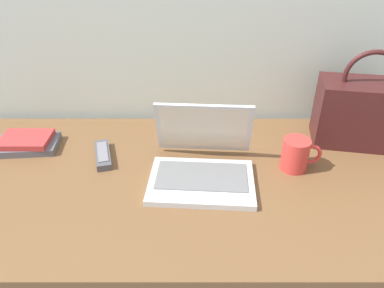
{
  "coord_description": "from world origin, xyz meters",
  "views": [
    {
      "loc": [
        0.02,
        -0.9,
        0.72
      ],
      "look_at": [
        0.02,
        0.0,
        0.15
      ],
      "focal_mm": 34.52,
      "sensor_mm": 36.0,
      "label": 1
    }
  ],
  "objects_px": {
    "laptop": "(201,162)",
    "handbag": "(361,111)",
    "book_stack": "(25,143)",
    "remote_control_near": "(102,155)",
    "coffee_mug": "(295,154)"
  },
  "relations": [
    {
      "from": "coffee_mug",
      "to": "handbag",
      "type": "height_order",
      "value": "handbag"
    },
    {
      "from": "laptop",
      "to": "book_stack",
      "type": "distance_m",
      "value": 0.62
    },
    {
      "from": "laptop",
      "to": "coffee_mug",
      "type": "height_order",
      "value": "laptop"
    },
    {
      "from": "handbag",
      "to": "book_stack",
      "type": "relative_size",
      "value": 1.53
    },
    {
      "from": "book_stack",
      "to": "laptop",
      "type": "bearing_deg",
      "value": -14.41
    },
    {
      "from": "coffee_mug",
      "to": "laptop",
      "type": "bearing_deg",
      "value": -173.1
    },
    {
      "from": "laptop",
      "to": "handbag",
      "type": "bearing_deg",
      "value": 20.04
    },
    {
      "from": "book_stack",
      "to": "coffee_mug",
      "type": "bearing_deg",
      "value": -7.56
    },
    {
      "from": "coffee_mug",
      "to": "handbag",
      "type": "relative_size",
      "value": 0.38
    },
    {
      "from": "remote_control_near",
      "to": "laptop",
      "type": "bearing_deg",
      "value": -16.05
    },
    {
      "from": "remote_control_near",
      "to": "handbag",
      "type": "relative_size",
      "value": 0.5
    },
    {
      "from": "laptop",
      "to": "book_stack",
      "type": "bearing_deg",
      "value": 165.59
    },
    {
      "from": "laptop",
      "to": "book_stack",
      "type": "relative_size",
      "value": 1.5
    },
    {
      "from": "handbag",
      "to": "book_stack",
      "type": "bearing_deg",
      "value": -177.7
    },
    {
      "from": "laptop",
      "to": "remote_control_near",
      "type": "relative_size",
      "value": 1.95
    }
  ]
}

